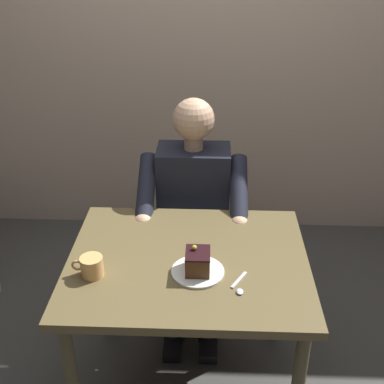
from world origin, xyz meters
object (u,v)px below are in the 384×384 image
at_px(cake_slice, 198,261).
at_px(coffee_cup, 91,266).
at_px(seated_person, 193,214).
at_px(dining_table, 188,277).
at_px(chair, 194,220).
at_px(dessert_spoon, 239,286).

bearing_deg(cake_slice, coffee_cup, 4.45).
relative_size(seated_person, coffee_cup, 9.87).
relative_size(dining_table, cake_slice, 8.79).
distance_m(dining_table, coffee_cup, 0.40).
distance_m(chair, dessert_spoon, 0.93).
relative_size(chair, seated_person, 0.74).
height_order(seated_person, cake_slice, seated_person).
height_order(coffee_cup, dessert_spoon, coffee_cup).
bearing_deg(dessert_spoon, seated_person, -74.08).
relative_size(dining_table, seated_person, 0.80).
relative_size(dining_table, chair, 1.08).
xyz_separation_m(seated_person, cake_slice, (-0.04, 0.62, 0.16)).
height_order(chair, seated_person, seated_person).
distance_m(cake_slice, dessert_spoon, 0.18).
bearing_deg(seated_person, dessert_spoon, 105.92).
xyz_separation_m(dining_table, seated_person, (0.00, -0.53, -0.02)).
relative_size(chair, dessert_spoon, 6.43).
bearing_deg(dining_table, coffee_cup, 18.48).
bearing_deg(dining_table, cake_slice, 115.32).
bearing_deg(dessert_spoon, cake_slice, -27.05).
relative_size(chair, coffee_cup, 7.30).
distance_m(dining_table, cake_slice, 0.18).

